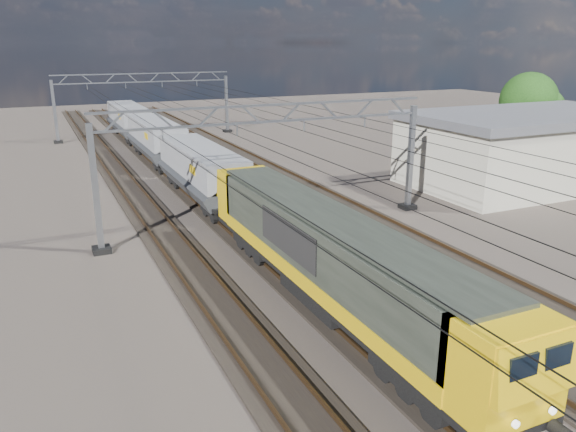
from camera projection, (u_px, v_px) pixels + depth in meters
name	position (u px, v px, depth m)	size (l,w,h in m)	color
ground	(303.00, 250.00, 29.03)	(160.00, 160.00, 0.00)	#29231F
track_outer_west	(189.00, 267.00, 26.62)	(2.60, 140.00, 0.30)	black
track_loco	(267.00, 255.00, 28.21)	(2.60, 140.00, 0.30)	black
track_inner_east	(337.00, 243.00, 29.81)	(2.60, 140.00, 0.30)	black
track_outer_east	(399.00, 233.00, 31.41)	(2.60, 140.00, 0.30)	black
catenary_gantry_mid	(272.00, 162.00, 31.35)	(19.90, 0.90, 7.11)	gray
catenary_gantry_far	(145.00, 102.00, 62.60)	(19.90, 0.90, 7.11)	gray
overhead_wires	(246.00, 120.00, 34.28)	(12.03, 140.00, 0.53)	black
locomotive	(329.00, 254.00, 22.02)	(2.76, 21.10, 3.62)	black
hopper_wagon_lead	(201.00, 169.00, 37.41)	(3.38, 13.00, 3.25)	black
hopper_wagon_mid	(156.00, 138.00, 49.74)	(3.38, 13.00, 3.25)	black
hopper_wagon_third	(129.00, 119.00, 62.06)	(3.38, 13.00, 3.25)	black
industrial_shed	(530.00, 148.00, 42.22)	(18.60, 10.60, 5.40)	beige
tree_far	(533.00, 103.00, 51.64)	(5.64, 5.24, 7.77)	#3D2B1C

